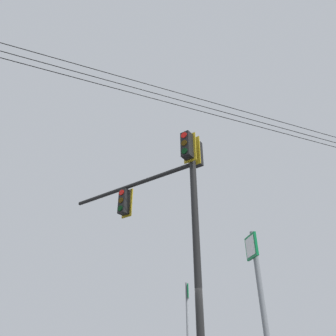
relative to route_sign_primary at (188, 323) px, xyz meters
The scene contains 4 objects.
signal_mast_assembly 3.57m from the route_sign_primary, ahead, with size 1.16×5.53×7.24m.
route_sign_primary is the anchor object (origin of this frame).
route_sign_secondary 5.76m from the route_sign_primary, 34.99° to the left, with size 0.29×0.23×2.61m.
overhead_wire_span 7.21m from the route_sign_primary, 84.01° to the left, with size 23.62×18.63×1.26m.
Camera 1 is at (8.34, 2.87, 1.26)m, focal length 32.80 mm.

